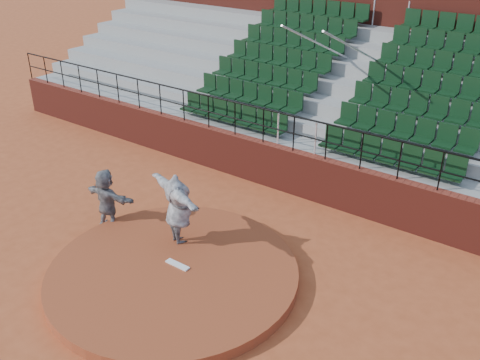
# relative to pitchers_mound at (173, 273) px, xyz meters

# --- Properties ---
(ground) EXTENTS (90.00, 90.00, 0.00)m
(ground) POSITION_rel_pitchers_mound_xyz_m (0.00, 0.00, -0.12)
(ground) COLOR #AE4D27
(ground) RESTS_ON ground
(pitchers_mound) EXTENTS (5.50, 5.50, 0.25)m
(pitchers_mound) POSITION_rel_pitchers_mound_xyz_m (0.00, 0.00, 0.00)
(pitchers_mound) COLOR #953F21
(pitchers_mound) RESTS_ON ground
(pitching_rubber) EXTENTS (0.60, 0.15, 0.03)m
(pitching_rubber) POSITION_rel_pitchers_mound_xyz_m (0.00, 0.15, 0.14)
(pitching_rubber) COLOR white
(pitching_rubber) RESTS_ON pitchers_mound
(boundary_wall) EXTENTS (24.00, 0.30, 1.30)m
(boundary_wall) POSITION_rel_pitchers_mound_xyz_m (0.00, 5.00, 0.53)
(boundary_wall) COLOR maroon
(boundary_wall) RESTS_ON ground
(wall_railing) EXTENTS (24.04, 0.05, 1.03)m
(wall_railing) POSITION_rel_pitchers_mound_xyz_m (0.00, 5.00, 1.90)
(wall_railing) COLOR black
(wall_railing) RESTS_ON boundary_wall
(seating_deck) EXTENTS (24.00, 5.97, 4.63)m
(seating_deck) POSITION_rel_pitchers_mound_xyz_m (0.00, 8.64, 1.33)
(seating_deck) COLOR gray
(seating_deck) RESTS_ON ground
(press_box_facade) EXTENTS (24.00, 3.00, 7.10)m
(press_box_facade) POSITION_rel_pitchers_mound_xyz_m (0.00, 12.60, 3.43)
(press_box_facade) COLOR maroon
(press_box_facade) RESTS_ON ground
(pitcher) EXTENTS (2.24, 1.34, 1.77)m
(pitcher) POSITION_rel_pitchers_mound_xyz_m (-0.60, 0.91, 1.01)
(pitcher) COLOR black
(pitcher) RESTS_ON pitchers_mound
(fielder) EXTENTS (1.52, 0.59, 1.61)m
(fielder) POSITION_rel_pitchers_mound_xyz_m (-2.76, 0.63, 0.68)
(fielder) COLOR black
(fielder) RESTS_ON ground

